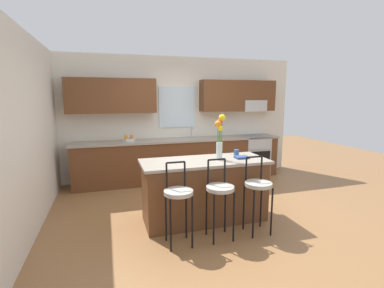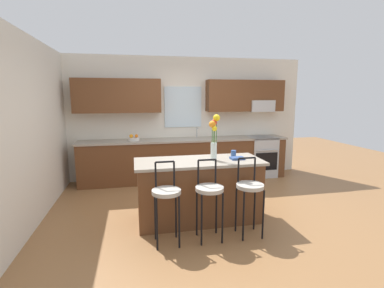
{
  "view_description": "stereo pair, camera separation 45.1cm",
  "coord_description": "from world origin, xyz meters",
  "px_view_note": "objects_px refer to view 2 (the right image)",
  "views": [
    {
      "loc": [
        -1.54,
        -4.2,
        1.85
      ],
      "look_at": [
        -0.09,
        0.55,
        1.0
      ],
      "focal_mm": 26.43,
      "sensor_mm": 36.0,
      "label": 1
    },
    {
      "loc": [
        -1.11,
        -4.31,
        1.85
      ],
      "look_at": [
        -0.09,
        0.55,
        1.0
      ],
      "focal_mm": 26.43,
      "sensor_mm": 36.0,
      "label": 2
    }
  ],
  "objects_px": {
    "fruit_bowl_oranges": "(134,138)",
    "cookbook": "(237,158)",
    "kitchen_island": "(199,190)",
    "mug_ceramic": "(233,153)",
    "flower_vase": "(214,134)",
    "bar_stool_far": "(250,189)",
    "bar_stool_middle": "(209,192)",
    "oven_range": "(261,156)",
    "bar_stool_near": "(166,195)"
  },
  "relations": [
    {
      "from": "oven_range",
      "to": "bar_stool_far",
      "type": "height_order",
      "value": "bar_stool_far"
    },
    {
      "from": "oven_range",
      "to": "bar_stool_middle",
      "type": "height_order",
      "value": "bar_stool_middle"
    },
    {
      "from": "fruit_bowl_oranges",
      "to": "cookbook",
      "type": "bearing_deg",
      "value": -55.13
    },
    {
      "from": "bar_stool_middle",
      "to": "bar_stool_far",
      "type": "distance_m",
      "value": 0.55
    },
    {
      "from": "oven_range",
      "to": "mug_ceramic",
      "type": "height_order",
      "value": "mug_ceramic"
    },
    {
      "from": "oven_range",
      "to": "mug_ceramic",
      "type": "xyz_separation_m",
      "value": [
        -1.37,
        -1.89,
        0.51
      ]
    },
    {
      "from": "fruit_bowl_oranges",
      "to": "oven_range",
      "type": "bearing_deg",
      "value": -0.49
    },
    {
      "from": "oven_range",
      "to": "bar_stool_middle",
      "type": "xyz_separation_m",
      "value": [
        -1.97,
        -2.66,
        0.18
      ]
    },
    {
      "from": "bar_stool_near",
      "to": "cookbook",
      "type": "height_order",
      "value": "bar_stool_near"
    },
    {
      "from": "bar_stool_near",
      "to": "bar_stool_middle",
      "type": "distance_m",
      "value": 0.55
    },
    {
      "from": "kitchen_island",
      "to": "bar_stool_near",
      "type": "height_order",
      "value": "bar_stool_near"
    },
    {
      "from": "bar_stool_near",
      "to": "fruit_bowl_oranges",
      "type": "bearing_deg",
      "value": 97.89
    },
    {
      "from": "flower_vase",
      "to": "fruit_bowl_oranges",
      "type": "bearing_deg",
      "value": 118.11
    },
    {
      "from": "oven_range",
      "to": "fruit_bowl_oranges",
      "type": "bearing_deg",
      "value": 179.51
    },
    {
      "from": "bar_stool_far",
      "to": "flower_vase",
      "type": "distance_m",
      "value": 0.93
    },
    {
      "from": "flower_vase",
      "to": "cookbook",
      "type": "relative_size",
      "value": 3.33
    },
    {
      "from": "kitchen_island",
      "to": "fruit_bowl_oranges",
      "type": "xyz_separation_m",
      "value": [
        -0.92,
        2.1,
        0.5
      ]
    },
    {
      "from": "kitchen_island",
      "to": "cookbook",
      "type": "height_order",
      "value": "cookbook"
    },
    {
      "from": "bar_stool_far",
      "to": "fruit_bowl_oranges",
      "type": "distance_m",
      "value": 3.08
    },
    {
      "from": "cookbook",
      "to": "kitchen_island",
      "type": "bearing_deg",
      "value": 175.11
    },
    {
      "from": "kitchen_island",
      "to": "flower_vase",
      "type": "xyz_separation_m",
      "value": [
        0.22,
        -0.03,
        0.84
      ]
    },
    {
      "from": "mug_ceramic",
      "to": "bar_stool_middle",
      "type": "bearing_deg",
      "value": -127.69
    },
    {
      "from": "kitchen_island",
      "to": "mug_ceramic",
      "type": "height_order",
      "value": "mug_ceramic"
    },
    {
      "from": "kitchen_island",
      "to": "flower_vase",
      "type": "distance_m",
      "value": 0.86
    },
    {
      "from": "bar_stool_near",
      "to": "bar_stool_far",
      "type": "bearing_deg",
      "value": 0.0
    },
    {
      "from": "bar_stool_middle",
      "to": "kitchen_island",
      "type": "bearing_deg",
      "value": 90.0
    },
    {
      "from": "mug_ceramic",
      "to": "cookbook",
      "type": "bearing_deg",
      "value": -95.9
    },
    {
      "from": "bar_stool_near",
      "to": "cookbook",
      "type": "xyz_separation_m",
      "value": [
        1.12,
        0.54,
        0.3
      ]
    },
    {
      "from": "oven_range",
      "to": "bar_stool_middle",
      "type": "relative_size",
      "value": 0.88
    },
    {
      "from": "kitchen_island",
      "to": "mug_ceramic",
      "type": "distance_m",
      "value": 0.8
    },
    {
      "from": "bar_stool_middle",
      "to": "mug_ceramic",
      "type": "distance_m",
      "value": 1.03
    },
    {
      "from": "bar_stool_near",
      "to": "fruit_bowl_oranges",
      "type": "xyz_separation_m",
      "value": [
        -0.37,
        2.69,
        0.33
      ]
    },
    {
      "from": "mug_ceramic",
      "to": "flower_vase",
      "type": "bearing_deg",
      "value": -150.62
    },
    {
      "from": "flower_vase",
      "to": "bar_stool_near",
      "type": "bearing_deg",
      "value": -143.92
    },
    {
      "from": "bar_stool_far",
      "to": "bar_stool_middle",
      "type": "bearing_deg",
      "value": 180.0
    },
    {
      "from": "kitchen_island",
      "to": "bar_stool_far",
      "type": "bearing_deg",
      "value": -47.06
    },
    {
      "from": "oven_range",
      "to": "kitchen_island",
      "type": "distance_m",
      "value": 2.86
    },
    {
      "from": "cookbook",
      "to": "bar_stool_near",
      "type": "bearing_deg",
      "value": -154.23
    },
    {
      "from": "mug_ceramic",
      "to": "bar_stool_near",
      "type": "bearing_deg",
      "value": -146.03
    },
    {
      "from": "cookbook",
      "to": "fruit_bowl_oranges",
      "type": "xyz_separation_m",
      "value": [
        -1.5,
        2.15,
        0.03
      ]
    },
    {
      "from": "flower_vase",
      "to": "fruit_bowl_oranges",
      "type": "height_order",
      "value": "flower_vase"
    },
    {
      "from": "oven_range",
      "to": "bar_stool_far",
      "type": "bearing_deg",
      "value": -118.08
    },
    {
      "from": "bar_stool_middle",
      "to": "bar_stool_far",
      "type": "height_order",
      "value": "same"
    },
    {
      "from": "bar_stool_middle",
      "to": "flower_vase",
      "type": "height_order",
      "value": "flower_vase"
    },
    {
      "from": "cookbook",
      "to": "fruit_bowl_oranges",
      "type": "distance_m",
      "value": 2.62
    },
    {
      "from": "bar_stool_near",
      "to": "oven_range",
      "type": "bearing_deg",
      "value": 46.57
    },
    {
      "from": "flower_vase",
      "to": "mug_ceramic",
      "type": "xyz_separation_m",
      "value": [
        0.38,
        0.21,
        -0.33
      ]
    },
    {
      "from": "bar_stool_far",
      "to": "cookbook",
      "type": "distance_m",
      "value": 0.62
    },
    {
      "from": "flower_vase",
      "to": "bar_stool_middle",
      "type": "bearing_deg",
      "value": -111.12
    },
    {
      "from": "flower_vase",
      "to": "mug_ceramic",
      "type": "distance_m",
      "value": 0.55
    }
  ]
}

